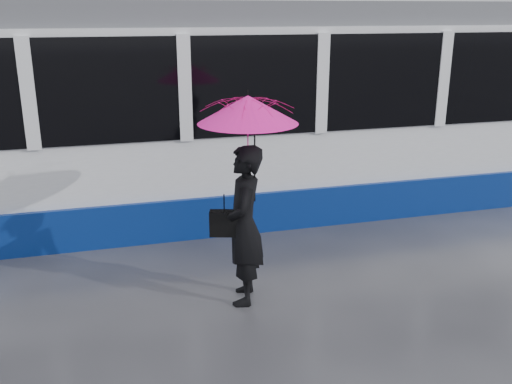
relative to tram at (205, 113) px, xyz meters
name	(u,v)px	position (x,y,z in m)	size (l,w,h in m)	color
ground	(244,271)	(-0.01, -2.50, -1.64)	(90.00, 90.00, 0.00)	#2B2B30
rails	(208,209)	(-0.01, 0.00, -1.63)	(34.00, 1.51, 0.02)	#3F3D38
tram	(205,113)	(0.00, 0.00, 0.00)	(26.00, 2.56, 3.35)	white
woman	(244,226)	(-0.19, -3.22, -0.72)	(0.67, 0.44, 1.84)	black
umbrella	(248,129)	(-0.14, -3.22, 0.38)	(1.33, 1.33, 1.24)	#ED1460
handbag	(224,223)	(-0.41, -3.20, -0.67)	(0.35, 0.23, 0.46)	black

